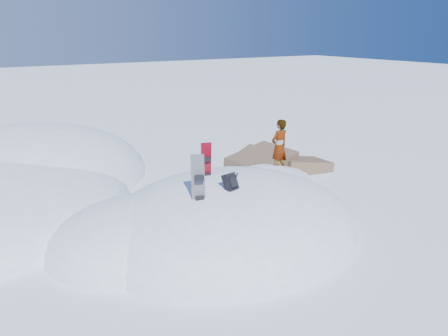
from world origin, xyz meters
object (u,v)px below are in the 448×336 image
snowboard_red (206,169)px  backpack (231,182)px  person (279,147)px  snowboard_dark (199,190)px

snowboard_red → backpack: (-0.01, -1.15, -0.00)m
snowboard_red → person: bearing=25.1°
backpack → snowboard_dark: bearing=166.2°
snowboard_dark → backpack: bearing=20.5°
snowboard_dark → snowboard_red: bearing=76.5°
backpack → person: bearing=19.1°
snowboard_dark → backpack: size_ratio=3.41×
snowboard_dark → backpack: snowboard_dark is taller
person → backpack: bearing=21.8°
snowboard_red → snowboard_dark: 1.39m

